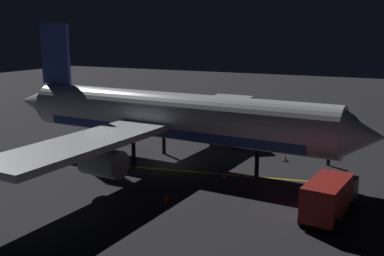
# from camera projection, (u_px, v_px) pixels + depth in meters

# --- Properties ---
(ground_plane) EXTENTS (180.00, 180.00, 0.20)m
(ground_plane) POSITION_uv_depth(u_px,v_px,m) (172.00, 165.00, 41.07)
(ground_plane) COLOR #28282C
(apron_guide_stripe) EXTENTS (4.99, 23.68, 0.01)m
(apron_guide_stripe) POSITION_uv_depth(u_px,v_px,m) (207.00, 173.00, 38.32)
(apron_guide_stripe) COLOR gold
(apron_guide_stripe) RESTS_ON ground_plane
(airliner) EXTENTS (35.73, 36.97, 12.57)m
(airliner) POSITION_uv_depth(u_px,v_px,m) (166.00, 117.00, 40.46)
(airliner) COLOR white
(airliner) RESTS_ON ground_plane
(baggage_truck) EXTENTS (6.68, 2.80, 2.64)m
(baggage_truck) POSITION_uv_depth(u_px,v_px,m) (330.00, 197.00, 28.90)
(baggage_truck) COLOR maroon
(baggage_truck) RESTS_ON ground_plane
(catering_truck) EXTENTS (6.02, 5.36, 2.65)m
(catering_truck) POSITION_uv_depth(u_px,v_px,m) (236.00, 131.00, 48.28)
(catering_truck) COLOR maroon
(catering_truck) RESTS_ON ground_plane
(ground_crew_worker) EXTENTS (0.40, 0.40, 1.74)m
(ground_crew_worker) POSITION_uv_depth(u_px,v_px,m) (329.00, 156.00, 40.32)
(ground_crew_worker) COLOR black
(ground_crew_worker) RESTS_ON ground_plane
(traffic_cone_near_left) EXTENTS (0.50, 0.50, 0.55)m
(traffic_cone_near_left) POSITION_uv_depth(u_px,v_px,m) (285.00, 159.00, 41.73)
(traffic_cone_near_left) COLOR #EA590F
(traffic_cone_near_left) RESTS_ON ground_plane
(traffic_cone_near_right) EXTENTS (0.50, 0.50, 0.55)m
(traffic_cone_near_right) POSITION_uv_depth(u_px,v_px,m) (224.00, 176.00, 36.66)
(traffic_cone_near_right) COLOR #EA590F
(traffic_cone_near_right) RESTS_ON ground_plane
(traffic_cone_under_wing) EXTENTS (0.50, 0.50, 0.55)m
(traffic_cone_under_wing) POSITION_uv_depth(u_px,v_px,m) (166.00, 198.00, 31.93)
(traffic_cone_under_wing) COLOR #EA590F
(traffic_cone_under_wing) RESTS_ON ground_plane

